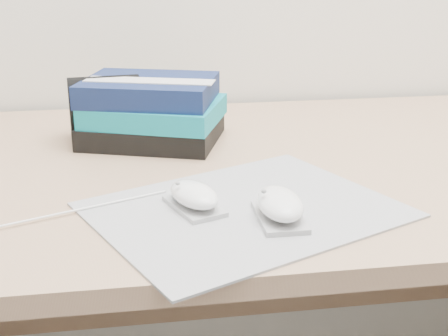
{
  "coord_description": "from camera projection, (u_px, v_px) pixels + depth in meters",
  "views": [
    {
      "loc": [
        -0.22,
        0.58,
        1.08
      ],
      "look_at": [
        -0.09,
        1.43,
        0.77
      ],
      "focal_mm": 50.0,
      "sensor_mm": 36.0,
      "label": 1
    }
  ],
  "objects": [
    {
      "name": "mouse_front",
      "position": [
        280.0,
        206.0,
        0.82
      ],
      "size": [
        0.06,
        0.11,
        0.04
      ],
      "color": "#A2A2A4",
      "rests_on": "mousepad"
    },
    {
      "name": "mousepad",
      "position": [
        245.0,
        210.0,
        0.86
      ],
      "size": [
        0.49,
        0.45,
        0.0
      ],
      "primitive_type": "cube",
      "rotation": [
        0.0,
        0.0,
        0.43
      ],
      "color": "gray",
      "rests_on": "desk"
    },
    {
      "name": "mouse_rear",
      "position": [
        194.0,
        196.0,
        0.86
      ],
      "size": [
        0.09,
        0.11,
        0.04
      ],
      "color": "#A9A9AC",
      "rests_on": "mousepad"
    },
    {
      "name": "usb_cable",
      "position": [
        85.0,
        208.0,
        0.86
      ],
      "size": [
        0.23,
        0.1,
        0.0
      ],
      "primitive_type": "cylinder",
      "rotation": [
        0.0,
        1.57,
        0.39
      ],
      "color": "white",
      "rests_on": "mousepad"
    },
    {
      "name": "book_stack",
      "position": [
        152.0,
        111.0,
        1.15
      ],
      "size": [
        0.29,
        0.26,
        0.12
      ],
      "color": "black",
      "rests_on": "desk"
    },
    {
      "name": "pouch",
      "position": [
        105.0,
        109.0,
        1.16
      ],
      "size": [
        0.14,
        0.1,
        0.12
      ],
      "color": "black",
      "rests_on": "desk"
    },
    {
      "name": "desk",
      "position": [
        252.0,
        262.0,
        1.21
      ],
      "size": [
        1.6,
        0.8,
        0.73
      ],
      "color": "#A47B5B",
      "rests_on": "ground"
    }
  ]
}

